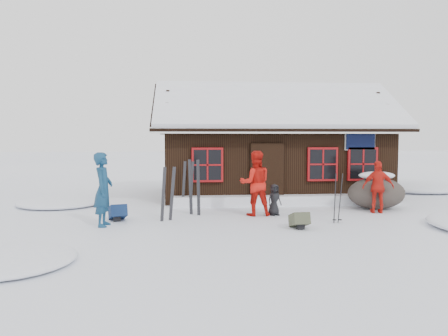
% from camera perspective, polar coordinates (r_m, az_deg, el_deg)
% --- Properties ---
extents(ground, '(120.00, 120.00, 0.00)m').
position_cam_1_polar(ground, '(12.27, 3.60, -6.57)').
color(ground, white).
rests_on(ground, ground).
extents(mountain_hut, '(8.90, 6.09, 4.42)m').
position_cam_1_polar(mountain_hut, '(17.25, 6.04, 1.74)').
color(mountain_hut, black).
rests_on(mountain_hut, ground).
extents(snow_drift, '(7.60, 0.60, 0.35)m').
position_cam_1_polar(snow_drift, '(14.71, 8.06, -4.15)').
color(snow_drift, white).
rests_on(snow_drift, ground).
extents(snow_mounds, '(20.60, 13.20, 0.48)m').
position_cam_1_polar(snow_mounds, '(14.40, 9.00, -5.04)').
color(snow_mounds, white).
rests_on(snow_mounds, ground).
extents(skier_teal, '(0.49, 0.71, 1.88)m').
position_cam_1_polar(skier_teal, '(11.46, -15.49, -2.71)').
color(skier_teal, navy).
rests_on(skier_teal, ground).
extents(skier_orange_left, '(0.92, 0.72, 1.87)m').
position_cam_1_polar(skier_orange_left, '(12.60, 4.11, -2.00)').
color(skier_orange_left, red).
rests_on(skier_orange_left, ground).
extents(skier_orange_right, '(0.97, 0.54, 1.56)m').
position_cam_1_polar(skier_orange_right, '(13.78, 19.49, -2.36)').
color(skier_orange_right, red).
rests_on(skier_orange_right, ground).
extents(skier_crouched, '(0.53, 0.46, 0.91)m').
position_cam_1_polar(skier_crouched, '(12.72, 6.59, -4.14)').
color(skier_crouched, black).
rests_on(skier_crouched, ground).
extents(boulder, '(1.80, 1.35, 1.06)m').
position_cam_1_polar(boulder, '(14.59, 19.28, -2.98)').
color(boulder, '#443C36').
rests_on(boulder, ground).
extents(ski_pair_left, '(0.44, 0.18, 1.51)m').
position_cam_1_polar(ski_pair_left, '(11.92, -7.36, -3.48)').
color(ski_pair_left, black).
rests_on(ski_pair_left, ground).
extents(ski_pair_mid, '(0.35, 0.25, 1.66)m').
position_cam_1_polar(ski_pair_mid, '(12.72, -3.89, -2.64)').
color(ski_pair_mid, black).
rests_on(ski_pair_mid, ground).
extents(ski_pair_right, '(0.43, 0.09, 1.54)m').
position_cam_1_polar(ski_pair_right, '(14.21, -4.76, -2.21)').
color(ski_pair_right, black).
rests_on(ski_pair_right, ground).
extents(ski_poles, '(0.24, 0.12, 1.35)m').
position_cam_1_polar(ski_poles, '(11.90, 14.62, -3.93)').
color(ski_poles, black).
rests_on(ski_poles, ground).
extents(backpack_blue, '(0.59, 0.68, 0.31)m').
position_cam_1_polar(backpack_blue, '(12.26, -13.70, -5.95)').
color(backpack_blue, '#12254D').
rests_on(backpack_blue, ground).
extents(backpack_olive, '(0.43, 0.56, 0.29)m').
position_cam_1_polar(backpack_olive, '(11.05, 9.80, -7.03)').
color(backpack_olive, '#434733').
rests_on(backpack_olive, ground).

